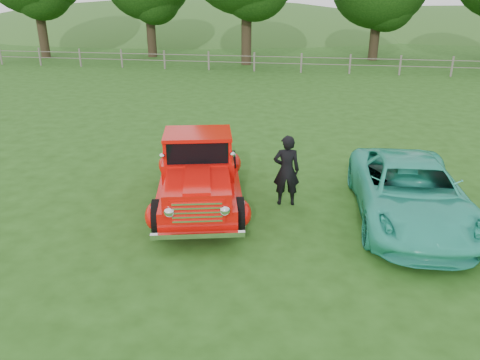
# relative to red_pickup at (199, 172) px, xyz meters

# --- Properties ---
(ground) EXTENTS (140.00, 140.00, 0.00)m
(ground) POSITION_rel_red_pickup_xyz_m (1.38, -1.66, -0.80)
(ground) COLOR #214713
(ground) RESTS_ON ground
(distant_hills) EXTENTS (116.00, 60.00, 18.00)m
(distant_hills) POSITION_rel_red_pickup_xyz_m (-2.70, 57.80, -5.34)
(distant_hills) COLOR #2A5720
(distant_hills) RESTS_ON ground
(fence_line) EXTENTS (48.00, 0.12, 1.20)m
(fence_line) POSITION_rel_red_pickup_xyz_m (1.38, 20.34, -0.19)
(fence_line) COLOR slate
(fence_line) RESTS_ON ground
(red_pickup) EXTENTS (3.07, 5.26, 1.78)m
(red_pickup) POSITION_rel_red_pickup_xyz_m (0.00, 0.00, 0.00)
(red_pickup) COLOR black
(red_pickup) RESTS_ON ground
(teal_sedan) EXTENTS (2.48, 4.97, 1.35)m
(teal_sedan) POSITION_rel_red_pickup_xyz_m (4.77, -0.11, -0.12)
(teal_sedan) COLOR #2EB89C
(teal_sedan) RESTS_ON ground
(man) EXTENTS (0.68, 0.50, 1.71)m
(man) POSITION_rel_red_pickup_xyz_m (2.04, 0.28, 0.06)
(man) COLOR black
(man) RESTS_ON ground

